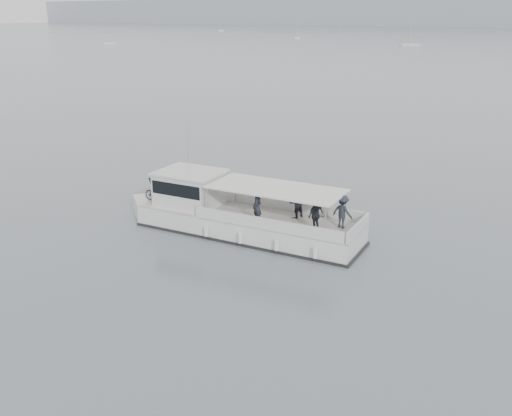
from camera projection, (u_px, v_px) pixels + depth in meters
The scene contains 3 objects.
ground at pixel (307, 241), 29.98m from camera, with size 1400.00×1400.00×0.00m, color #525D61.
tour_boat at pixel (229, 214), 31.12m from camera, with size 14.17×4.70×5.89m.
moored_fleet at pixel (490, 46), 206.14m from camera, with size 431.46×316.25×10.87m.
Camera 1 is at (13.22, -24.63, 11.31)m, focal length 40.00 mm.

